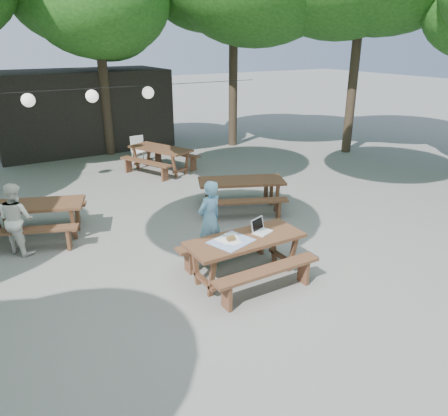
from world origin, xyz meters
TOP-DOWN VIEW (x-y plane):
  - ground at (0.00, 0.00)m, footprint 80.00×80.00m
  - pavilion at (0.50, 10.50)m, footprint 6.00×3.00m
  - main_picnic_table at (0.41, -0.66)m, footprint 2.00×1.58m
  - picnic_table_nw at (-2.42, 2.88)m, footprint 2.33×2.14m
  - picnic_table_ne at (2.08, 2.06)m, footprint 2.37×2.20m
  - picnic_table_far_e at (1.70, 6.03)m, footprint 2.21×2.38m
  - woman at (0.27, 0.32)m, footprint 0.62×0.50m
  - second_person at (-2.77, 2.35)m, footprint 0.80×0.85m
  - plastic_chair at (1.45, 7.21)m, footprint 0.47×0.47m
  - laptop at (0.76, -0.59)m, footprint 0.40×0.36m
  - tabletop_clutter at (0.14, -0.65)m, footprint 0.79×0.72m
  - paper_lanterns at (-0.19, 6.00)m, footprint 9.00×0.34m

SIDE VIEW (x-z plane):
  - ground at x=0.00m, z-range 0.00..0.00m
  - plastic_chair at x=1.45m, z-range -0.19..0.71m
  - main_picnic_table at x=0.41m, z-range 0.01..0.76m
  - picnic_table_nw at x=-2.42m, z-range 0.01..0.76m
  - picnic_table_ne at x=2.08m, z-range 0.01..0.76m
  - picnic_table_far_e at x=1.70m, z-range 0.01..0.76m
  - second_person at x=-2.77m, z-range 0.00..1.39m
  - woman at x=0.27m, z-range 0.00..1.50m
  - tabletop_clutter at x=0.14m, z-range 0.72..0.80m
  - laptop at x=0.76m, z-range 0.69..0.93m
  - pavilion at x=0.50m, z-range 0.00..2.80m
  - paper_lanterns at x=-0.19m, z-range 2.21..2.59m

